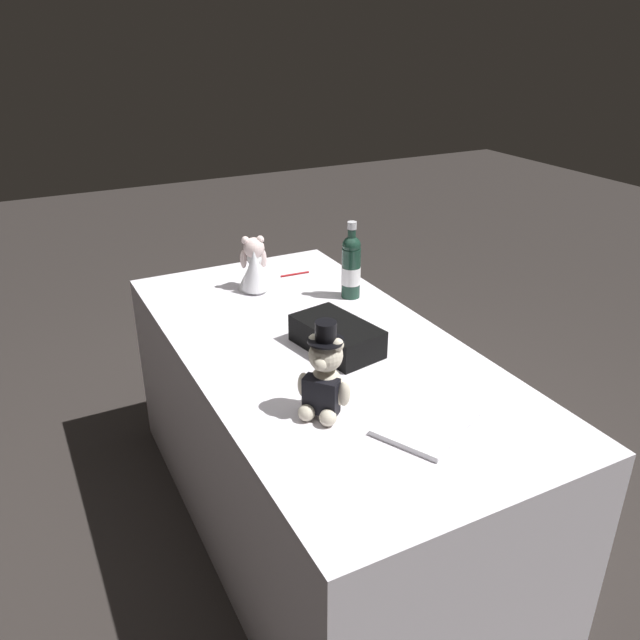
% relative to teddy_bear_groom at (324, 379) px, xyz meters
% --- Properties ---
extents(ground_plane, '(12.00, 12.00, 0.00)m').
position_rel_teddy_bear_groom_xyz_m(ground_plane, '(0.38, -0.18, -0.90)').
color(ground_plane, '#2D2826').
extents(reception_table, '(1.85, 0.92, 0.79)m').
position_rel_teddy_bear_groom_xyz_m(reception_table, '(0.38, -0.18, -0.51)').
color(reception_table, white).
rests_on(reception_table, ground_plane).
extents(teddy_bear_groom, '(0.15, 0.15, 0.29)m').
position_rel_teddy_bear_groom_xyz_m(teddy_bear_groom, '(0.00, 0.00, 0.00)').
color(teddy_bear_groom, beige).
rests_on(teddy_bear_groom, reception_table).
extents(teddy_bear_bride, '(0.20, 0.17, 0.23)m').
position_rel_teddy_bear_groom_xyz_m(teddy_bear_bride, '(0.96, -0.17, -0.01)').
color(teddy_bear_bride, white).
rests_on(teddy_bear_bride, reception_table).
extents(champagne_bottle, '(0.08, 0.08, 0.32)m').
position_rel_teddy_bear_groom_xyz_m(champagne_bottle, '(0.71, -0.49, 0.02)').
color(champagne_bottle, '#1A382B').
rests_on(champagne_bottle, reception_table).
extents(signing_pen, '(0.01, 0.14, 0.01)m').
position_rel_teddy_bear_groom_xyz_m(signing_pen, '(1.03, -0.39, -0.11)').
color(signing_pen, maroon).
rests_on(signing_pen, reception_table).
extents(gift_case_black, '(0.34, 0.24, 0.10)m').
position_rel_teddy_bear_groom_xyz_m(gift_case_black, '(0.33, -0.22, -0.06)').
color(gift_case_black, black).
rests_on(gift_case_black, reception_table).
extents(guestbook, '(0.31, 0.33, 0.02)m').
position_rel_teddy_bear_groom_xyz_m(guestbook, '(-0.19, -0.22, -0.10)').
color(guestbook, white).
rests_on(guestbook, reception_table).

